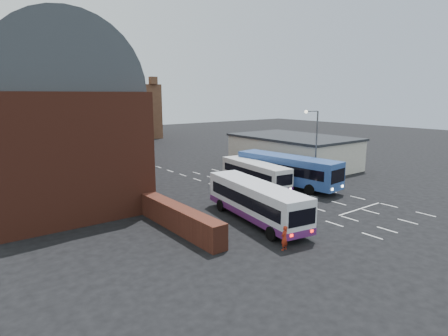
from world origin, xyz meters
TOP-DOWN VIEW (x-y plane):
  - ground at (0.00, 0.00)m, footprint 180.00×180.00m
  - railway_station at (-15.50, 21.00)m, footprint 12.00×28.00m
  - forecourt_wall at (-10.20, 2.00)m, footprint 1.20×10.00m
  - cream_building at (15.00, 14.00)m, footprint 10.40×16.40m
  - brick_terrace at (-6.00, 46.00)m, footprint 22.00×10.00m
  - castle_keep at (6.00, 66.00)m, footprint 22.00×22.00m
  - bus_white_outbound at (-4.37, 0.19)m, footprint 4.26×11.31m
  - bus_white_inbound at (3.04, 8.53)m, footprint 3.38×10.04m
  - bus_blue at (6.00, 6.62)m, footprint 4.02×12.34m
  - bus_red_double at (-1.89, 32.49)m, footprint 3.53×11.82m
  - street_lamp at (8.33, 5.03)m, footprint 1.60×0.73m
  - pedestrian_red at (-6.70, -5.10)m, footprint 0.65×0.48m
  - pedestrian_beige at (-5.22, -2.98)m, footprint 0.77×0.64m

SIDE VIEW (x-z plane):
  - ground at x=0.00m, z-range 0.00..0.00m
  - pedestrian_beige at x=-5.22m, z-range 0.00..1.45m
  - pedestrian_red at x=-6.70m, z-range 0.00..1.61m
  - forecourt_wall at x=-10.20m, z-range 0.00..1.80m
  - bus_white_inbound at x=3.04m, z-range 0.24..2.93m
  - bus_white_outbound at x=-4.37m, z-range 0.27..3.29m
  - bus_blue at x=6.00m, z-range 0.30..3.61m
  - cream_building at x=15.00m, z-range 0.03..4.28m
  - bus_red_double at x=-1.89m, z-range 0.15..4.81m
  - street_lamp at x=8.33m, z-range 0.85..9.06m
  - brick_terrace at x=-6.00m, z-range 0.00..11.00m
  - castle_keep at x=6.00m, z-range 0.00..12.00m
  - railway_station at x=-15.50m, z-range -0.36..15.64m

